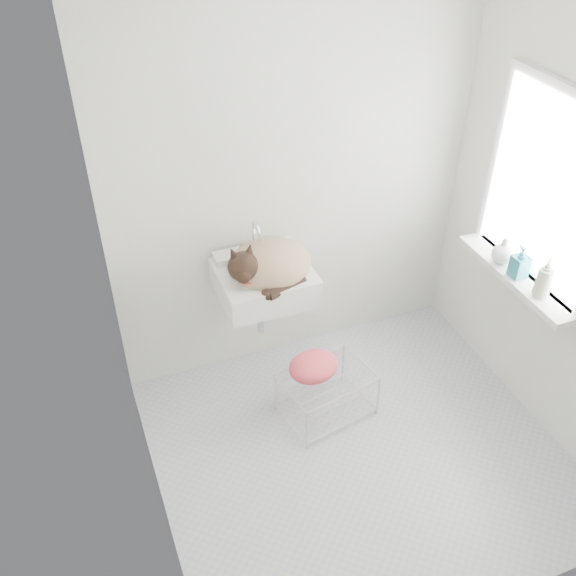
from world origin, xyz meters
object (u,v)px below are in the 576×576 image
object	(u,v)px
wire_rack	(326,394)
bottle_a	(539,296)
bottle_b	(517,276)
bottle_c	(500,262)
cat	(267,265)
sink	(264,270)

from	to	relation	value
wire_rack	bottle_a	world-z (taller)	bottle_a
bottle_b	bottle_c	world-z (taller)	bottle_b
cat	bottle_b	size ratio (longest dim) A/B	2.59
sink	cat	bearing A→B (deg)	-58.75
sink	bottle_a	world-z (taller)	sink
bottle_b	cat	bearing A→B (deg)	156.94
cat	bottle_c	xyz separation A→B (m)	(1.27, -0.39, -0.04)
sink	wire_rack	world-z (taller)	sink
wire_rack	bottle_a	distance (m)	1.31
bottle_a	bottle_c	bearing A→B (deg)	90.00
bottle_a	bottle_c	distance (m)	0.34
cat	wire_rack	world-z (taller)	cat
bottle_c	bottle_a	bearing A→B (deg)	-90.00
wire_rack	bottle_a	xyz separation A→B (m)	(1.05, -0.36, 0.70)
cat	bottle_c	size ratio (longest dim) A/B	3.10
sink	bottle_b	world-z (taller)	sink
sink	bottle_a	xyz separation A→B (m)	(1.28, -0.75, 0.00)
cat	bottle_a	world-z (taller)	cat
wire_rack	cat	bearing A→B (deg)	121.06
bottle_a	wire_rack	bearing A→B (deg)	160.88
cat	bottle_b	xyz separation A→B (m)	(1.27, -0.54, -0.04)
cat	bottle_b	bearing A→B (deg)	-22.57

